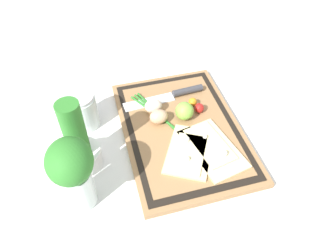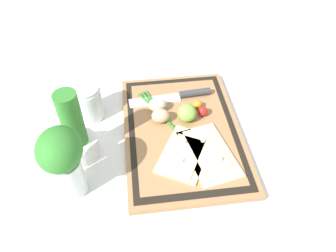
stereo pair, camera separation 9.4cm
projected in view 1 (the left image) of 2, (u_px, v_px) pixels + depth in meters
The scene contains 14 objects.
ground_plane at pixel (182, 132), 0.97m from camera, with size 6.00×6.00×0.00m, color silver.
cutting_board at pixel (182, 130), 0.96m from camera, with size 0.50×0.34×0.02m.
pizza_slice_near at pixel (212, 148), 0.90m from camera, with size 0.22×0.16×0.02m.
pizza_slice_far at pixel (189, 152), 0.89m from camera, with size 0.21×0.19×0.02m.
knife at pixel (177, 94), 1.05m from camera, with size 0.05×0.26×0.02m.
egg_brown at pixel (159, 117), 0.96m from camera, with size 0.04×0.05×0.04m, color tan.
egg_pink at pixel (153, 106), 0.99m from camera, with size 0.04×0.05×0.04m, color beige.
lime at pixel (185, 111), 0.96m from camera, with size 0.05×0.05×0.05m, color #7FB742.
cherry_tomato_red at pixel (199, 108), 0.99m from camera, with size 0.03×0.03×0.03m, color red.
cherry_tomato_yellow at pixel (193, 102), 1.01m from camera, with size 0.03×0.03×0.03m, color orange.
scallion_bunch at pixel (169, 124), 0.96m from camera, with size 0.32×0.17×0.01m.
herb_pot at pixel (79, 145), 0.84m from camera, with size 0.10×0.10×0.22m.
sauce_jar at pixel (82, 112), 0.96m from camera, with size 0.09×0.09×0.11m.
herb_glass at pixel (73, 171), 0.72m from camera, with size 0.12×0.10×0.21m.
Camera 1 is at (-0.63, 0.22, 0.71)m, focal length 35.00 mm.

